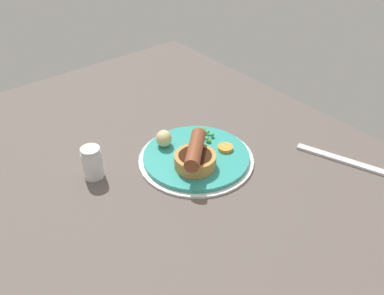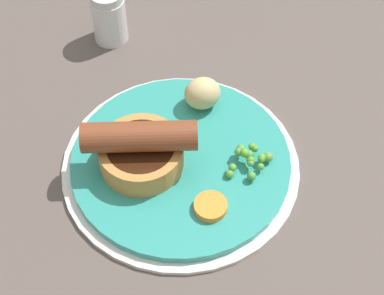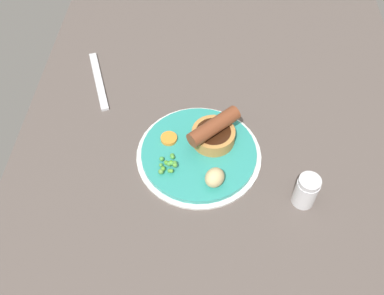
{
  "view_description": "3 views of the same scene",
  "coord_description": "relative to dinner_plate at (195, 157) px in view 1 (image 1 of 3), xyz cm",
  "views": [
    {
      "loc": [
        53.96,
        -41.12,
        56.78
      ],
      "look_at": [
        -1.19,
        3.79,
        5.63
      ],
      "focal_mm": 40.0,
      "sensor_mm": 36.0,
      "label": 1
    },
    {
      "loc": [
        27.4,
        29.44,
        55.59
      ],
      "look_at": [
        -0.91,
        4.65,
        6.08
      ],
      "focal_mm": 60.0,
      "sensor_mm": 36.0,
      "label": 2
    },
    {
      "loc": [
        -48.09,
        2.32,
        69.09
      ],
      "look_at": [
        -0.77,
        5.2,
        6.46
      ],
      "focal_mm": 40.0,
      "sensor_mm": 36.0,
      "label": 3
    }
  ],
  "objects": [
    {
      "name": "carrot_slice_1",
      "position": [
        2.69,
        5.9,
        1.22
      ],
      "size": [
        4.39,
        4.39,
        0.77
      ],
      "primitive_type": "cylinder",
      "rotation": [
        0.0,
        0.0,
        3.75
      ],
      "color": "orange",
      "rests_on": "dinner_plate"
    },
    {
      "name": "pea_pile",
      "position": [
        -3.72,
        5.42,
        1.78
      ],
      "size": [
        4.81,
        3.51,
        1.85
      ],
      "color": "green",
      "rests_on": "dinner_plate"
    },
    {
      "name": "salt_shaker",
      "position": [
        -8.46,
        -18.83,
        2.72
      ],
      "size": [
        3.98,
        3.98,
        6.66
      ],
      "color": "silver",
      "rests_on": "dining_table"
    },
    {
      "name": "sausage_pudding",
      "position": [
        3.09,
        -2.58,
        3.14
      ],
      "size": [
        9.54,
        9.93,
        5.63
      ],
      "rotation": [
        0.0,
        0.0,
        5.46
      ],
      "color": "#BC8442",
      "rests_on": "dinner_plate"
    },
    {
      "name": "dining_table",
      "position": [
        0.29,
        -3.94,
        -2.07
      ],
      "size": [
        110.0,
        80.0,
        3.0
      ],
      "primitive_type": "cube",
      "color": "#564C47",
      "rests_on": "ground"
    },
    {
      "name": "potato_chunk_0",
      "position": [
        -6.6,
        -3.1,
        2.58
      ],
      "size": [
        5.0,
        4.84,
        3.49
      ],
      "primitive_type": "ellipsoid",
      "rotation": [
        0.0,
        0.0,
        5.71
      ],
      "color": "#CCB77F",
      "rests_on": "dinner_plate"
    },
    {
      "name": "dinner_plate",
      "position": [
        0.0,
        0.0,
        0.0
      ],
      "size": [
        23.77,
        23.77,
        1.4
      ],
      "color": "silver",
      "rests_on": "dining_table"
    },
    {
      "name": "fork",
      "position": [
        19.06,
        22.98,
        -0.27
      ],
      "size": [
        17.49,
        7.57,
        0.6
      ],
      "primitive_type": "cube",
      "rotation": [
        0.0,
        0.0,
        0.34
      ],
      "color": "silver",
      "rests_on": "dining_table"
    }
  ]
}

